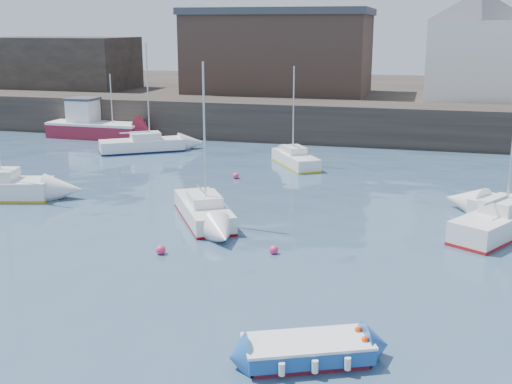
% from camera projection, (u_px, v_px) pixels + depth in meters
% --- Properties ---
extents(water, '(220.00, 220.00, 0.00)m').
position_uv_depth(water, '(150.00, 343.00, 18.56)').
color(water, '#2D4760').
rests_on(water, ground).
extents(quay_wall, '(90.00, 5.00, 3.00)m').
position_uv_depth(quay_wall, '(330.00, 122.00, 50.92)').
color(quay_wall, '#28231E').
rests_on(quay_wall, ground).
extents(land_strip, '(90.00, 32.00, 2.80)m').
position_uv_depth(land_strip, '(355.00, 99.00, 67.78)').
color(land_strip, '#28231E').
rests_on(land_strip, ground).
extents(bldg_east_d, '(11.14, 11.14, 8.95)m').
position_uv_depth(bldg_east_d, '(477.00, 45.00, 52.79)').
color(bldg_east_d, white).
rests_on(bldg_east_d, land_strip).
extents(warehouse, '(16.40, 10.40, 7.60)m').
position_uv_depth(warehouse, '(280.00, 51.00, 58.60)').
color(warehouse, '#3D2D26').
rests_on(warehouse, land_strip).
extents(bldg_west, '(14.00, 8.00, 5.00)m').
position_uv_depth(bldg_west, '(61.00, 63.00, 63.47)').
color(bldg_west, '#353028').
rests_on(bldg_west, land_strip).
extents(blue_dinghy, '(3.79, 2.79, 0.66)m').
position_uv_depth(blue_dinghy, '(307.00, 350.00, 17.40)').
color(blue_dinghy, maroon).
rests_on(blue_dinghy, ground).
extents(fishing_boat, '(7.85, 3.06, 5.16)m').
position_uv_depth(fishing_boat, '(94.00, 125.00, 52.48)').
color(fishing_boat, maroon).
rests_on(fishing_boat, ground).
extents(sailboat_b, '(4.55, 5.85, 7.38)m').
position_uv_depth(sailboat_b, '(204.00, 210.00, 30.16)').
color(sailboat_b, white).
rests_on(sailboat_b, ground).
extents(sailboat_c, '(4.59, 5.88, 7.60)m').
position_uv_depth(sailboat_c, '(499.00, 222.00, 27.98)').
color(sailboat_c, white).
rests_on(sailboat_c, ground).
extents(sailboat_f, '(4.02, 4.98, 6.40)m').
position_uv_depth(sailboat_f, '(295.00, 159.00, 41.90)').
color(sailboat_f, white).
rests_on(sailboat_f, ground).
extents(sailboat_h, '(6.08, 4.92, 7.74)m').
position_uv_depth(sailboat_h, '(142.00, 145.00, 46.58)').
color(sailboat_h, white).
rests_on(sailboat_h, ground).
extents(buoy_near, '(0.40, 0.40, 0.40)m').
position_uv_depth(buoy_near, '(161.00, 254.00, 25.77)').
color(buoy_near, '#F43066').
rests_on(buoy_near, ground).
extents(buoy_mid, '(0.36, 0.36, 0.36)m').
position_uv_depth(buoy_mid, '(274.00, 254.00, 25.81)').
color(buoy_mid, '#F43066').
rests_on(buoy_mid, ground).
extents(buoy_far, '(0.38, 0.38, 0.38)m').
position_uv_depth(buoy_far, '(236.00, 178.00, 38.49)').
color(buoy_far, '#F43066').
rests_on(buoy_far, ground).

